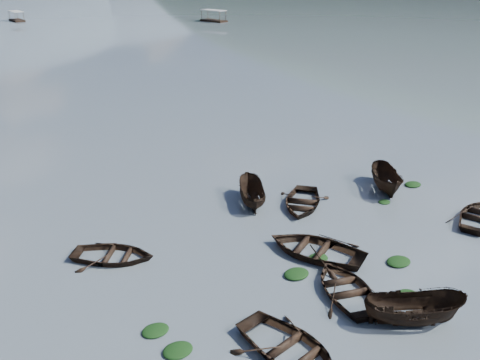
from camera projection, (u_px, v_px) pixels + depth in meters
ground_plane at (401, 322)px, 21.85m from camera, size 2400.00×2400.00×0.00m
rowboat_0 at (289, 354)px, 20.09m from camera, size 4.02×5.09×0.95m
rowboat_1 at (346, 293)px, 23.64m from camera, size 4.25×5.05×0.89m
rowboat_2 at (412, 322)px, 21.79m from camera, size 4.34×3.53×1.60m
rowboat_3 at (316, 254)px, 26.71m from camera, size 5.42×6.03×1.03m
rowboat_4 at (480, 220)px, 30.10m from camera, size 5.26×4.56×0.91m
rowboat_5 at (386, 189)px, 33.91m from camera, size 3.65×4.38×1.62m
rowboat_6 at (113, 259)px, 26.26m from camera, size 5.00×4.85×0.85m
rowboat_7 at (302, 206)px, 31.76m from camera, size 5.31×5.25×0.90m
rowboat_8 at (251, 203)px, 32.08m from camera, size 3.06×4.13×1.50m
weed_clump_0 at (178, 352)px, 20.20m from camera, size 1.19×0.97×0.26m
weed_clump_1 at (406, 297)px, 23.39m from camera, size 1.14×0.91×0.25m
weed_clump_2 at (296, 275)px, 24.96m from camera, size 1.26×1.01×0.27m
weed_clump_3 at (384, 202)px, 32.17m from camera, size 0.78×0.66×0.17m
weed_clump_4 at (398, 263)px, 25.95m from camera, size 1.27×1.01×0.26m
weed_clump_5 at (156, 332)px, 21.27m from camera, size 1.12×0.91×0.24m
weed_clump_6 at (318, 259)px, 26.26m from camera, size 1.07×0.89×0.22m
weed_clump_7 at (413, 185)px, 34.51m from camera, size 1.15×0.92×0.25m
pontoon_centre at (17, 21)px, 114.82m from camera, size 2.47×5.24×1.96m
pontoon_right at (214, 21)px, 113.98m from camera, size 4.10×6.35×2.26m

